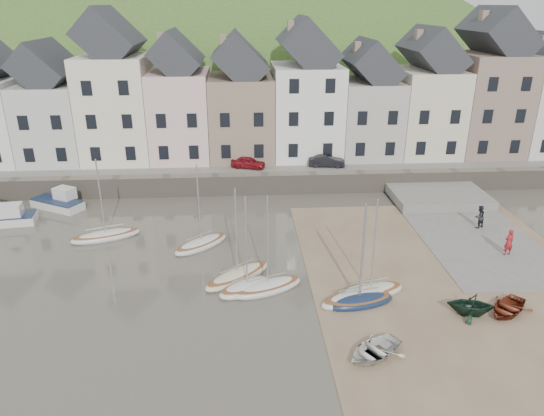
{
  "coord_description": "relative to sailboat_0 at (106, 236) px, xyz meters",
  "views": [
    {
      "loc": [
        -2.02,
        -25.79,
        16.08
      ],
      "look_at": [
        0.0,
        6.0,
        3.0
      ],
      "focal_mm": 33.1,
      "sensor_mm": 36.0,
      "label": 1
    }
  ],
  "objects": [
    {
      "name": "ground",
      "position": [
        12.08,
        -8.11,
        -0.26
      ],
      "size": [
        160.0,
        160.0,
        0.0
      ],
      "primitive_type": "plane",
      "color": "#4A463A",
      "rests_on": "ground"
    },
    {
      "name": "quay_land",
      "position": [
        12.08,
        23.89,
        0.49
      ],
      "size": [
        90.0,
        30.0,
        1.5
      ],
      "primitive_type": "cube",
      "color": "#355923",
      "rests_on": "ground"
    },
    {
      "name": "quay_street",
      "position": [
        12.08,
        12.39,
        1.29
      ],
      "size": [
        70.0,
        7.0,
        0.1
      ],
      "primitive_type": "cube",
      "color": "slate",
      "rests_on": "quay_land"
    },
    {
      "name": "seawall",
      "position": [
        12.08,
        8.89,
        0.64
      ],
      "size": [
        70.0,
        1.2,
        1.8
      ],
      "primitive_type": "cube",
      "color": "slate",
      "rests_on": "ground"
    },
    {
      "name": "beach",
      "position": [
        23.08,
        -8.11,
        -0.23
      ],
      "size": [
        18.0,
        26.0,
        0.06
      ],
      "primitive_type": "cube",
      "color": "brown",
      "rests_on": "ground"
    },
    {
      "name": "slipway",
      "position": [
        27.08,
        -0.11,
        -0.2
      ],
      "size": [
        8.0,
        18.0,
        0.12
      ],
      "primitive_type": "cube",
      "color": "slate",
      "rests_on": "ground"
    },
    {
      "name": "hillside",
      "position": [
        7.08,
        51.88,
        -18.25
      ],
      "size": [
        134.4,
        84.0,
        84.0
      ],
      "color": "#355923",
      "rests_on": "ground"
    },
    {
      "name": "townhouse_terrace",
      "position": [
        13.84,
        15.89,
        7.06
      ],
      "size": [
        61.05,
        8.0,
        13.93
      ],
      "color": "silver",
      "rests_on": "quay_land"
    },
    {
      "name": "sailboat_0",
      "position": [
        0.0,
        0.0,
        0.0
      ],
      "size": [
        5.2,
        3.15,
        6.32
      ],
      "color": "silver",
      "rests_on": "ground"
    },
    {
      "name": "sailboat_1",
      "position": [
        7.06,
        -1.79,
        0.0
      ],
      "size": [
        4.31,
        4.07,
        6.32
      ],
      "color": "silver",
      "rests_on": "ground"
    },
    {
      "name": "sailboat_2",
      "position": [
        9.63,
        -6.46,
        0.0
      ],
      "size": [
        4.76,
        4.3,
        6.32
      ],
      "color": "beige",
      "rests_on": "ground"
    },
    {
      "name": "sailboat_3",
      "position": [
        10.21,
        -7.85,
        0.01
      ],
      "size": [
        4.0,
        3.22,
        6.32
      ],
      "color": "silver",
      "rests_on": "ground"
    },
    {
      "name": "sailboat_4",
      "position": [
        11.45,
        -7.91,
        0.0
      ],
      "size": [
        4.71,
        3.16,
        6.32
      ],
      "color": "silver",
      "rests_on": "ground"
    },
    {
      "name": "sailboat_5",
      "position": [
        16.63,
        -9.73,
        0.0
      ],
      "size": [
        4.35,
        2.32,
        6.32
      ],
      "color": "#142441",
      "rests_on": "ground"
    },
    {
      "name": "sailboat_6",
      "position": [
        16.67,
        -9.36,
        0.0
      ],
      "size": [
        5.15,
        3.07,
        6.32
      ],
      "color": "silver",
      "rests_on": "ground"
    },
    {
      "name": "sailboat_7",
      "position": [
        17.5,
        -8.72,
        0.0
      ],
      "size": [
        4.45,
        2.41,
        6.32
      ],
      "color": "beige",
      "rests_on": "ground"
    },
    {
      "name": "motorboat_1",
      "position": [
        -8.42,
        3.11,
        0.32
      ],
      "size": [
        4.93,
        2.35,
        1.7
      ],
      "color": "silver",
      "rests_on": "ground"
    },
    {
      "name": "motorboat_2",
      "position": [
        -5.35,
        6.35,
        0.32
      ],
      "size": [
        4.83,
        3.74,
        1.7
      ],
      "color": "silver",
      "rests_on": "ground"
    },
    {
      "name": "rowboat_white",
      "position": [
        16.27,
        -14.33,
        0.13
      ],
      "size": [
        3.87,
        3.6,
        0.65
      ],
      "primitive_type": "imported",
      "rotation": [
        0.0,
        0.0,
        -0.99
      ],
      "color": "silver",
      "rests_on": "beach"
    },
    {
      "name": "rowboat_green",
      "position": [
        22.47,
        -11.2,
        0.47
      ],
      "size": [
        2.98,
        2.72,
        1.34
      ],
      "primitive_type": "imported",
      "rotation": [
        0.0,
        0.0,
        -1.8
      ],
      "color": "black",
      "rests_on": "beach"
    },
    {
      "name": "rowboat_red",
      "position": [
        24.63,
        -11.13,
        0.11
      ],
      "size": [
        3.65,
        3.56,
        0.62
      ],
      "primitive_type": "imported",
      "rotation": [
        0.0,
        0.0,
        -0.86
      ],
      "color": "maroon",
      "rests_on": "beach"
    },
    {
      "name": "person_red",
      "position": [
        28.01,
        -4.5,
        0.8
      ],
      "size": [
        0.76,
        0.57,
        1.88
      ],
      "primitive_type": "imported",
      "rotation": [
        0.0,
        0.0,
        3.32
      ],
      "color": "maroon",
      "rests_on": "slipway"
    },
    {
      "name": "person_dark",
      "position": [
        28.01,
        -0.03,
        0.75
      ],
      "size": [
        1.07,
        0.97,
        1.79
      ],
      "primitive_type": "imported",
      "rotation": [
        0.0,
        0.0,
        3.55
      ],
      "color": "black",
      "rests_on": "slipway"
    },
    {
      "name": "car_left",
      "position": [
        10.69,
        11.39,
        1.89
      ],
      "size": [
        3.47,
        2.22,
        1.1
      ],
      "primitive_type": "imported",
      "rotation": [
        0.0,
        0.0,
        1.26
      ],
      "color": "maroon",
      "rests_on": "quay_street"
    },
    {
      "name": "car_right",
      "position": [
        18.15,
        11.39,
        1.91
      ],
      "size": [
        3.57,
        1.66,
        1.13
      ],
      "primitive_type": "imported",
      "rotation": [
        0.0,
        0.0,
        1.43
      ],
      "color": "black",
      "rests_on": "quay_street"
    }
  ]
}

